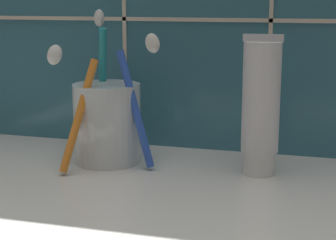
{
  "coord_description": "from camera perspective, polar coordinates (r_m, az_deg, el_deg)",
  "views": [
    {
      "loc": [
        8.45,
        -53.78,
        21.63
      ],
      "look_at": [
        -7.44,
        3.11,
        8.67
      ],
      "focal_mm": 60.0,
      "sensor_mm": 36.0,
      "label": 1
    }
  ],
  "objects": [
    {
      "name": "toothbrush_cup",
      "position": [
        0.68,
        -6.22,
        -0.05
      ],
      "size": [
        11.82,
        14.59,
        18.36
      ],
      "color": "silver",
      "rests_on": "sink_counter"
    },
    {
      "name": "sink_counter",
      "position": [
        0.58,
        6.31,
        -8.46
      ],
      "size": [
        75.87,
        33.87,
        2.0
      ],
      "primitive_type": "cube",
      "color": "silver",
      "rests_on": "ground"
    },
    {
      "name": "toothpaste_tube",
      "position": [
        0.63,
        9.41,
        1.41
      ],
      "size": [
        4.39,
        4.18,
        15.74
      ],
      "color": "white",
      "rests_on": "sink_counter"
    }
  ]
}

